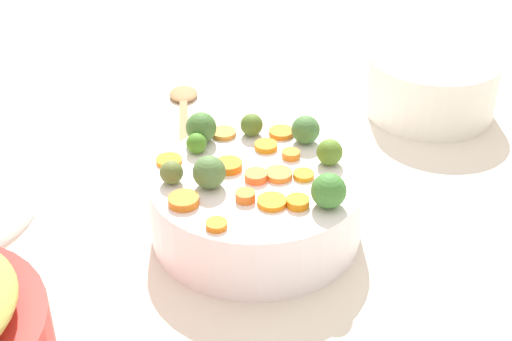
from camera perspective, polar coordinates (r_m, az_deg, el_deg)
name	(u,v)px	position (r m, az deg, el deg)	size (l,w,h in m)	color
tabletop	(259,241)	(1.02, 0.24, -5.41)	(2.40, 2.40, 0.02)	silver
serving_bowl_carrots	(256,205)	(0.99, 0.00, -2.69)	(0.28, 0.28, 0.09)	white
carrot_slice_0	(232,165)	(0.98, -1.86, 0.39)	(0.04, 0.04, 0.01)	orange
carrot_slice_1	(249,196)	(0.92, -0.57, -1.98)	(0.03, 0.03, 0.01)	orange
carrot_slice_2	(282,174)	(0.96, 2.02, -0.30)	(0.04, 0.04, 0.01)	orange
carrot_slice_3	(294,154)	(1.00, 2.95, 1.25)	(0.02, 0.02, 0.01)	orange
carrot_slice_4	(301,202)	(0.91, 3.50, -2.45)	(0.03, 0.03, 0.01)	orange
carrot_slice_5	(187,200)	(0.91, -5.33, -2.31)	(0.04, 0.04, 0.01)	orange
carrot_slice_6	(307,175)	(0.96, 3.93, -0.35)	(0.03, 0.03, 0.01)	orange
carrot_slice_7	(269,146)	(1.02, 1.02, 1.89)	(0.03, 0.03, 0.01)	orange
carrot_slice_8	(172,161)	(1.00, -6.45, 0.77)	(0.03, 0.03, 0.01)	orange
carrot_slice_9	(220,225)	(0.87, -2.79, -4.18)	(0.03, 0.03, 0.01)	orange
carrot_slice_10	(260,178)	(0.95, 0.29, -0.55)	(0.03, 0.03, 0.01)	orange
carrot_slice_11	(284,133)	(1.06, 2.19, 2.93)	(0.04, 0.04, 0.01)	orange
carrot_slice_12	(227,133)	(1.06, -2.25, 2.89)	(0.03, 0.03, 0.01)	orange
carrot_slice_13	(275,202)	(0.91, 1.49, -2.43)	(0.04, 0.04, 0.01)	orange
brussels_sprout_0	(200,143)	(1.01, -4.35, 2.10)	(0.03, 0.03, 0.03)	#478626
brussels_sprout_1	(175,172)	(0.95, -6.26, -0.14)	(0.03, 0.03, 0.03)	#5E7035
brussels_sprout_2	(213,172)	(0.94, -3.36, -0.12)	(0.04, 0.04, 0.04)	#537940
brussels_sprout_3	(333,152)	(0.99, 5.93, 1.40)	(0.04, 0.04, 0.04)	#567B26
brussels_sprout_4	(204,128)	(1.03, -4.00, 3.31)	(0.04, 0.04, 0.04)	#447335
brussels_sprout_5	(332,191)	(0.90, 5.87, -1.56)	(0.04, 0.04, 0.04)	#428135
brussels_sprout_6	(309,130)	(1.03, 4.08, 3.14)	(0.04, 0.04, 0.04)	#48783C
brussels_sprout_7	(255,125)	(1.05, -0.10, 3.53)	(0.03, 0.03, 0.03)	#527028
wooden_spoon	(186,108)	(1.32, -5.38, 4.79)	(0.06, 0.29, 0.01)	#A97A4D
casserole_dish	(434,85)	(1.32, 13.54, 6.38)	(0.22, 0.22, 0.10)	white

